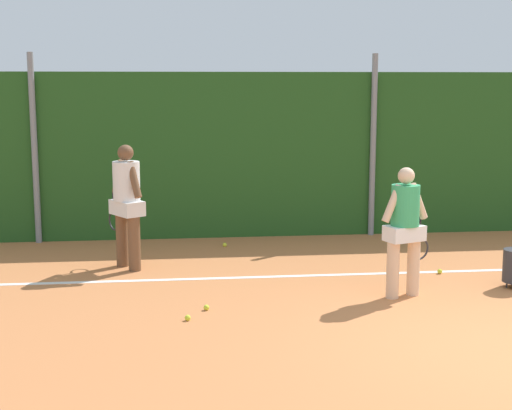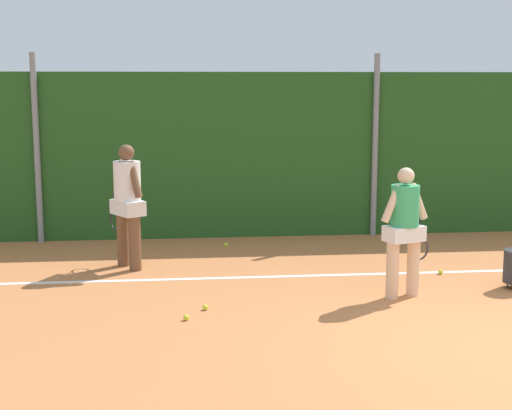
{
  "view_description": "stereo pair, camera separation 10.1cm",
  "coord_description": "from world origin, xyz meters",
  "px_view_note": "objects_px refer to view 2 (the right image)",
  "views": [
    {
      "loc": [
        -3.38,
        -6.61,
        2.61
      ],
      "look_at": [
        -2.31,
        2.87,
        1.02
      ],
      "focal_mm": 52.19,
      "sensor_mm": 36.0,
      "label": 1
    },
    {
      "loc": [
        -3.28,
        -6.62,
        2.61
      ],
      "look_at": [
        -2.31,
        2.87,
        1.02
      ],
      "focal_mm": 52.19,
      "sensor_mm": 36.0,
      "label": 2
    }
  ],
  "objects_px": {
    "player_foreground_near": "(405,225)",
    "tennis_ball_3": "(205,307)",
    "tennis_ball_0": "(415,266)",
    "tennis_ball_1": "(186,318)",
    "tennis_ball_4": "(441,272)",
    "player_midcourt": "(127,200)",
    "tennis_ball_7": "(226,245)"
  },
  "relations": [
    {
      "from": "tennis_ball_1",
      "to": "tennis_ball_4",
      "type": "relative_size",
      "value": 1.0
    },
    {
      "from": "tennis_ball_1",
      "to": "tennis_ball_7",
      "type": "distance_m",
      "value": 3.73
    },
    {
      "from": "tennis_ball_3",
      "to": "tennis_ball_4",
      "type": "distance_m",
      "value": 3.52
    },
    {
      "from": "player_foreground_near",
      "to": "tennis_ball_7",
      "type": "bearing_deg",
      "value": 103.25
    },
    {
      "from": "player_midcourt",
      "to": "tennis_ball_7",
      "type": "height_order",
      "value": "player_midcourt"
    },
    {
      "from": "tennis_ball_4",
      "to": "player_midcourt",
      "type": "bearing_deg",
      "value": 169.52
    },
    {
      "from": "player_midcourt",
      "to": "tennis_ball_7",
      "type": "bearing_deg",
      "value": -82.88
    },
    {
      "from": "tennis_ball_1",
      "to": "tennis_ball_3",
      "type": "relative_size",
      "value": 1.0
    },
    {
      "from": "tennis_ball_0",
      "to": "tennis_ball_3",
      "type": "xyz_separation_m",
      "value": [
        -3.03,
        -1.64,
        0.0
      ]
    },
    {
      "from": "tennis_ball_0",
      "to": "tennis_ball_7",
      "type": "distance_m",
      "value": 3.07
    },
    {
      "from": "player_midcourt",
      "to": "tennis_ball_0",
      "type": "bearing_deg",
      "value": -129.41
    },
    {
      "from": "tennis_ball_0",
      "to": "tennis_ball_1",
      "type": "bearing_deg",
      "value": -148.43
    },
    {
      "from": "player_foreground_near",
      "to": "tennis_ball_3",
      "type": "height_order",
      "value": "player_foreground_near"
    },
    {
      "from": "player_foreground_near",
      "to": "tennis_ball_4",
      "type": "height_order",
      "value": "player_foreground_near"
    },
    {
      "from": "tennis_ball_3",
      "to": "tennis_ball_4",
      "type": "height_order",
      "value": "same"
    },
    {
      "from": "tennis_ball_4",
      "to": "tennis_ball_7",
      "type": "xyz_separation_m",
      "value": [
        -2.82,
        2.02,
        0.0
      ]
    },
    {
      "from": "player_midcourt",
      "to": "tennis_ball_0",
      "type": "distance_m",
      "value": 4.16
    },
    {
      "from": "player_foreground_near",
      "to": "tennis_ball_4",
      "type": "xyz_separation_m",
      "value": [
        0.84,
        1.0,
        -0.86
      ]
    },
    {
      "from": "player_midcourt",
      "to": "tennis_ball_1",
      "type": "height_order",
      "value": "player_midcourt"
    },
    {
      "from": "tennis_ball_4",
      "to": "tennis_ball_0",
      "type": "bearing_deg",
      "value": 125.47
    },
    {
      "from": "tennis_ball_0",
      "to": "tennis_ball_4",
      "type": "xyz_separation_m",
      "value": [
        0.24,
        -0.34,
        0.0
      ]
    },
    {
      "from": "tennis_ball_1",
      "to": "tennis_ball_3",
      "type": "xyz_separation_m",
      "value": [
        0.22,
        0.36,
        0.0
      ]
    },
    {
      "from": "player_midcourt",
      "to": "tennis_ball_1",
      "type": "relative_size",
      "value": 26.54
    },
    {
      "from": "player_midcourt",
      "to": "tennis_ball_0",
      "type": "relative_size",
      "value": 26.54
    },
    {
      "from": "player_midcourt",
      "to": "tennis_ball_3",
      "type": "bearing_deg",
      "value": 172.61
    },
    {
      "from": "tennis_ball_3",
      "to": "tennis_ball_0",
      "type": "bearing_deg",
      "value": 28.46
    },
    {
      "from": "player_foreground_near",
      "to": "tennis_ball_4",
      "type": "distance_m",
      "value": 1.56
    },
    {
      "from": "tennis_ball_1",
      "to": "tennis_ball_4",
      "type": "distance_m",
      "value": 3.87
    },
    {
      "from": "tennis_ball_7",
      "to": "tennis_ball_0",
      "type": "bearing_deg",
      "value": -33.0
    },
    {
      "from": "tennis_ball_4",
      "to": "tennis_ball_3",
      "type": "bearing_deg",
      "value": -158.36
    },
    {
      "from": "player_midcourt",
      "to": "tennis_ball_7",
      "type": "xyz_separation_m",
      "value": [
        1.45,
        1.23,
        -0.95
      ]
    },
    {
      "from": "tennis_ball_0",
      "to": "tennis_ball_7",
      "type": "bearing_deg",
      "value": 147.0
    }
  ]
}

